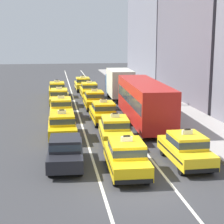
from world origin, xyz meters
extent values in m
plane|color=#353538|center=(0.00, 0.00, 0.00)|extent=(160.00, 160.00, 0.00)
cube|color=silver|center=(-1.60, 20.00, 0.00)|extent=(0.14, 80.00, 0.01)
cube|color=silver|center=(1.60, 20.00, 0.00)|extent=(0.14, 80.00, 0.01)
cube|color=#9E9993|center=(7.20, 15.00, 0.07)|extent=(4.00, 90.00, 0.15)
cylinder|color=black|center=(-3.75, 5.03, 0.32)|extent=(0.27, 0.65, 0.64)
cylinder|color=black|center=(-2.31, 4.96, 0.32)|extent=(0.27, 0.65, 0.64)
cylinder|color=black|center=(-3.89, 2.20, 0.32)|extent=(0.27, 0.65, 0.64)
cylinder|color=black|center=(-2.45, 2.13, 0.32)|extent=(0.27, 0.65, 0.64)
cube|color=black|center=(-3.10, 3.58, 0.65)|extent=(1.97, 4.38, 0.66)
cube|color=black|center=(-3.10, 3.48, 1.28)|extent=(1.65, 1.98, 0.60)
cube|color=#2D3842|center=(-3.10, 3.48, 1.28)|extent=(1.67, 2.00, 0.33)
cylinder|color=black|center=(-3.90, 10.77, 0.32)|extent=(0.24, 0.64, 0.64)
cylinder|color=black|center=(-2.42, 10.77, 0.32)|extent=(0.24, 0.64, 0.64)
cylinder|color=black|center=(-3.88, 7.71, 0.32)|extent=(0.24, 0.64, 0.64)
cylinder|color=black|center=(-2.41, 7.71, 0.32)|extent=(0.24, 0.64, 0.64)
cube|color=yellow|center=(-3.15, 9.24, 0.67)|extent=(1.82, 4.51, 0.70)
cube|color=black|center=(-3.15, 9.24, 0.72)|extent=(1.84, 4.15, 0.10)
cube|color=yellow|center=(-3.15, 9.09, 1.34)|extent=(1.61, 2.11, 0.64)
cube|color=#2D3842|center=(-3.15, 9.09, 1.34)|extent=(1.63, 2.13, 0.35)
cube|color=white|center=(-3.15, 9.09, 1.78)|extent=(0.56, 0.12, 0.24)
cube|color=black|center=(-3.15, 9.09, 1.93)|extent=(0.32, 0.11, 0.06)
cube|color=black|center=(-3.16, 11.45, 0.42)|extent=(1.71, 0.15, 0.20)
cube|color=black|center=(-3.14, 7.03, 0.42)|extent=(1.71, 0.15, 0.20)
cylinder|color=black|center=(-3.81, 17.12, 0.32)|extent=(0.25, 0.64, 0.64)
cylinder|color=black|center=(-2.34, 17.11, 0.32)|extent=(0.25, 0.64, 0.64)
cylinder|color=black|center=(-3.84, 14.06, 0.32)|extent=(0.25, 0.64, 0.64)
cylinder|color=black|center=(-2.37, 14.05, 0.32)|extent=(0.25, 0.64, 0.64)
cube|color=yellow|center=(-3.09, 15.58, 0.67)|extent=(1.84, 4.52, 0.70)
cube|color=black|center=(-3.09, 15.58, 0.72)|extent=(1.86, 4.16, 0.10)
cube|color=yellow|center=(-3.09, 15.43, 1.34)|extent=(1.62, 2.11, 0.64)
cube|color=#2D3842|center=(-3.09, 15.43, 1.34)|extent=(1.64, 2.13, 0.35)
cube|color=white|center=(-3.09, 15.43, 1.78)|extent=(0.56, 0.13, 0.24)
cube|color=black|center=(-3.09, 15.43, 1.93)|extent=(0.32, 0.11, 0.06)
cube|color=black|center=(-3.07, 17.79, 0.42)|extent=(1.71, 0.16, 0.20)
cube|color=black|center=(-3.11, 13.37, 0.42)|extent=(1.71, 0.16, 0.20)
cylinder|color=black|center=(-3.88, 22.70, 0.32)|extent=(0.26, 0.65, 0.64)
cylinder|color=black|center=(-2.40, 22.66, 0.32)|extent=(0.26, 0.65, 0.64)
cylinder|color=black|center=(-3.96, 19.64, 0.32)|extent=(0.26, 0.65, 0.64)
cylinder|color=black|center=(-2.49, 19.60, 0.32)|extent=(0.26, 0.65, 0.64)
cube|color=yellow|center=(-3.18, 21.15, 0.67)|extent=(1.93, 4.55, 0.70)
cube|color=black|center=(-3.18, 21.15, 0.72)|extent=(1.94, 4.19, 0.10)
cube|color=yellow|center=(-3.19, 21.00, 1.34)|extent=(1.66, 2.14, 0.64)
cube|color=#2D3842|center=(-3.19, 21.00, 1.34)|extent=(1.68, 2.16, 0.35)
cube|color=white|center=(-3.19, 21.00, 1.78)|extent=(0.56, 0.14, 0.24)
cube|color=black|center=(-3.19, 21.00, 1.93)|extent=(0.32, 0.12, 0.06)
cube|color=black|center=(-3.12, 23.36, 0.42)|extent=(1.71, 0.19, 0.20)
cube|color=black|center=(-3.24, 18.94, 0.42)|extent=(1.71, 0.19, 0.20)
cylinder|color=black|center=(-4.10, 28.29, 0.32)|extent=(0.25, 0.64, 0.64)
cylinder|color=black|center=(-2.62, 28.30, 0.32)|extent=(0.25, 0.64, 0.64)
cylinder|color=black|center=(-4.07, 25.23, 0.32)|extent=(0.25, 0.64, 0.64)
cylinder|color=black|center=(-2.60, 25.24, 0.32)|extent=(0.25, 0.64, 0.64)
cube|color=yellow|center=(-3.35, 26.76, 0.67)|extent=(1.84, 4.51, 0.70)
cube|color=black|center=(-3.35, 26.76, 0.72)|extent=(1.85, 4.15, 0.10)
cube|color=yellow|center=(-3.35, 26.61, 1.34)|extent=(1.62, 2.11, 0.64)
cube|color=#2D3842|center=(-3.35, 26.61, 1.34)|extent=(1.64, 2.13, 0.35)
cube|color=white|center=(-3.35, 26.61, 1.78)|extent=(0.56, 0.12, 0.24)
cube|color=black|center=(-3.35, 26.61, 1.93)|extent=(0.32, 0.11, 0.06)
cube|color=black|center=(-3.37, 28.97, 0.42)|extent=(1.71, 0.15, 0.20)
cube|color=black|center=(-3.33, 24.55, 0.42)|extent=(1.71, 0.15, 0.20)
cylinder|color=black|center=(-0.85, 3.72, 0.32)|extent=(0.26, 0.65, 0.64)
cylinder|color=black|center=(0.62, 3.67, 0.32)|extent=(0.26, 0.65, 0.64)
cylinder|color=black|center=(-0.95, 0.66, 0.32)|extent=(0.26, 0.65, 0.64)
cylinder|color=black|center=(0.52, 0.62, 0.32)|extent=(0.26, 0.65, 0.64)
cube|color=yellow|center=(-0.17, 2.17, 0.67)|extent=(1.94, 4.56, 0.70)
cube|color=black|center=(-0.17, 2.17, 0.72)|extent=(1.95, 4.20, 0.10)
cube|color=yellow|center=(-0.17, 2.02, 1.34)|extent=(1.67, 2.15, 0.64)
cube|color=#2D3842|center=(-0.17, 2.02, 1.34)|extent=(1.69, 2.17, 0.35)
cube|color=white|center=(-0.17, 2.02, 1.78)|extent=(0.56, 0.14, 0.24)
cube|color=black|center=(-0.17, 2.02, 1.93)|extent=(0.32, 0.12, 0.06)
cube|color=black|center=(-0.09, 4.38, 0.42)|extent=(1.71, 0.19, 0.20)
cube|color=black|center=(-0.24, -0.04, 0.42)|extent=(1.71, 0.19, 0.20)
cylinder|color=black|center=(-0.51, 9.17, 0.32)|extent=(0.27, 0.65, 0.64)
cylinder|color=black|center=(0.97, 9.09, 0.32)|extent=(0.27, 0.65, 0.64)
cylinder|color=black|center=(-0.67, 6.11, 0.32)|extent=(0.27, 0.65, 0.64)
cylinder|color=black|center=(0.80, 6.03, 0.32)|extent=(0.27, 0.65, 0.64)
cube|color=yellow|center=(0.15, 7.60, 0.67)|extent=(2.04, 4.59, 0.70)
cube|color=black|center=(0.15, 7.60, 0.72)|extent=(2.04, 4.23, 0.10)
cube|color=yellow|center=(0.14, 7.45, 1.34)|extent=(1.71, 2.18, 0.64)
cube|color=#2D3842|center=(0.14, 7.45, 1.34)|extent=(1.73, 2.20, 0.35)
cube|color=white|center=(0.14, 7.45, 1.78)|extent=(0.57, 0.15, 0.24)
cube|color=black|center=(0.14, 7.45, 1.93)|extent=(0.33, 0.13, 0.06)
cube|color=black|center=(0.27, 9.81, 0.42)|extent=(1.72, 0.23, 0.20)
cube|color=black|center=(0.03, 5.39, 0.42)|extent=(1.72, 0.23, 0.20)
cylinder|color=black|center=(-0.62, 14.69, 0.32)|extent=(0.25, 0.64, 0.64)
cylinder|color=black|center=(0.85, 14.71, 0.32)|extent=(0.25, 0.64, 0.64)
cylinder|color=black|center=(-0.59, 11.63, 0.32)|extent=(0.25, 0.64, 0.64)
cylinder|color=black|center=(0.88, 11.65, 0.32)|extent=(0.25, 0.64, 0.64)
cube|color=yellow|center=(0.13, 13.17, 0.67)|extent=(1.84, 4.52, 0.70)
cube|color=black|center=(0.13, 13.17, 0.72)|extent=(1.86, 4.16, 0.10)
cube|color=yellow|center=(0.13, 13.02, 1.34)|extent=(1.62, 2.12, 0.64)
cube|color=#2D3842|center=(0.13, 13.02, 1.34)|extent=(1.64, 2.14, 0.35)
cube|color=white|center=(0.13, 13.02, 1.78)|extent=(0.56, 0.13, 0.24)
cube|color=black|center=(0.13, 13.02, 1.93)|extent=(0.32, 0.11, 0.06)
cube|color=black|center=(0.11, 15.38, 0.42)|extent=(1.71, 0.16, 0.20)
cube|color=black|center=(0.15, 10.96, 0.42)|extent=(1.71, 0.16, 0.20)
cylinder|color=black|center=(-0.69, 20.76, 0.32)|extent=(0.24, 0.64, 0.64)
cylinder|color=black|center=(0.79, 20.76, 0.32)|extent=(0.24, 0.64, 0.64)
cylinder|color=black|center=(-0.69, 17.70, 0.32)|extent=(0.24, 0.64, 0.64)
cylinder|color=black|center=(0.79, 17.70, 0.32)|extent=(0.24, 0.64, 0.64)
cube|color=yellow|center=(0.05, 19.23, 0.67)|extent=(1.80, 4.50, 0.70)
cube|color=black|center=(0.05, 19.23, 0.72)|extent=(1.82, 4.14, 0.10)
cube|color=yellow|center=(0.05, 19.08, 1.34)|extent=(1.60, 2.10, 0.64)
cube|color=#2D3842|center=(0.05, 19.08, 1.34)|extent=(1.62, 2.12, 0.35)
cube|color=white|center=(0.05, 19.08, 1.78)|extent=(0.56, 0.12, 0.24)
cube|color=black|center=(0.05, 19.08, 1.93)|extent=(0.32, 0.11, 0.06)
cube|color=black|center=(0.05, 21.44, 0.42)|extent=(1.71, 0.14, 0.20)
cube|color=black|center=(0.05, 17.02, 0.42)|extent=(1.71, 0.14, 0.20)
cylinder|color=black|center=(-0.58, 27.21, 0.32)|extent=(0.24, 0.64, 0.64)
cylinder|color=black|center=(0.89, 27.22, 0.32)|extent=(0.24, 0.64, 0.64)
cylinder|color=black|center=(-0.56, 24.15, 0.32)|extent=(0.24, 0.64, 0.64)
cylinder|color=black|center=(0.91, 24.16, 0.32)|extent=(0.24, 0.64, 0.64)
cube|color=yellow|center=(0.16, 25.69, 0.67)|extent=(1.83, 4.51, 0.70)
cube|color=black|center=(0.16, 25.69, 0.72)|extent=(1.85, 4.15, 0.10)
cube|color=yellow|center=(0.16, 25.54, 1.34)|extent=(1.61, 2.11, 0.64)
cube|color=#2D3842|center=(0.16, 25.54, 1.34)|extent=(1.63, 2.13, 0.35)
cube|color=white|center=(0.16, 25.54, 1.78)|extent=(0.56, 0.12, 0.24)
cube|color=black|center=(0.16, 25.54, 1.93)|extent=(0.32, 0.11, 0.06)
cube|color=black|center=(0.15, 27.90, 0.42)|extent=(1.71, 0.15, 0.20)
cube|color=black|center=(0.18, 23.48, 0.42)|extent=(1.71, 0.15, 0.20)
cylinder|color=black|center=(-0.88, 32.72, 0.32)|extent=(0.25, 0.64, 0.64)
cylinder|color=black|center=(0.59, 32.73, 0.32)|extent=(0.25, 0.64, 0.64)
cylinder|color=black|center=(-0.85, 29.66, 0.32)|extent=(0.25, 0.64, 0.64)
cylinder|color=black|center=(0.62, 29.67, 0.32)|extent=(0.25, 0.64, 0.64)
cube|color=yellow|center=(-0.13, 31.19, 0.67)|extent=(1.84, 4.52, 0.70)
cube|color=black|center=(-0.13, 31.19, 0.72)|extent=(1.86, 4.16, 0.10)
cube|color=yellow|center=(-0.13, 31.04, 1.34)|extent=(1.62, 2.12, 0.64)
cube|color=#2D3842|center=(-0.13, 31.04, 1.34)|extent=(1.64, 2.14, 0.35)
cube|color=white|center=(-0.13, 31.04, 1.78)|extent=(0.56, 0.13, 0.24)
cube|color=black|center=(-0.13, 31.04, 1.93)|extent=(0.32, 0.11, 0.06)
cube|color=black|center=(-0.15, 33.40, 0.42)|extent=(1.71, 0.16, 0.20)
cube|color=black|center=(-0.11, 28.98, 0.42)|extent=(1.71, 0.16, 0.20)
cylinder|color=black|center=(2.45, 4.51, 0.32)|extent=(0.25, 0.64, 0.64)
cylinder|color=black|center=(3.92, 4.53, 0.32)|extent=(0.25, 0.64, 0.64)
cylinder|color=black|center=(2.48, 1.45, 0.32)|extent=(0.25, 0.64, 0.64)
cylinder|color=black|center=(3.95, 1.47, 0.32)|extent=(0.25, 0.64, 0.64)
cube|color=yellow|center=(3.20, 2.99, 0.67)|extent=(1.85, 4.52, 0.70)
cube|color=black|center=(3.20, 2.99, 0.72)|extent=(1.86, 4.16, 0.10)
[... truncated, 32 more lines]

